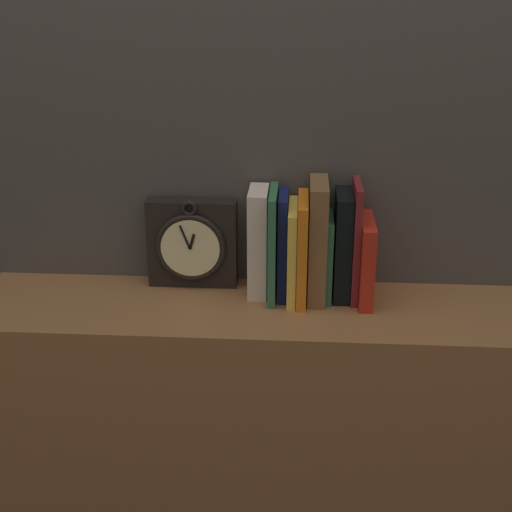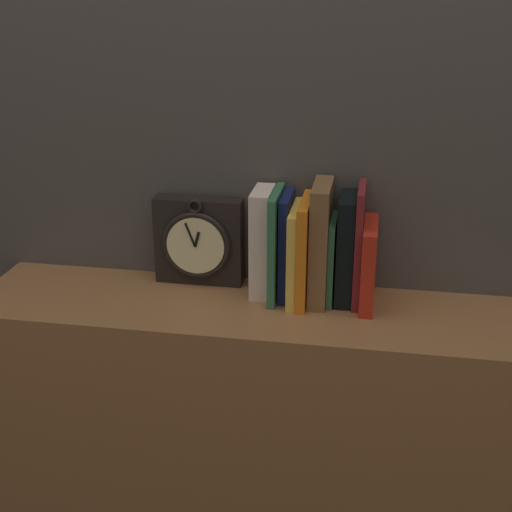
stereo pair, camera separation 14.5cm
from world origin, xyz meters
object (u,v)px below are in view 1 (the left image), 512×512
object	(u,v)px
book_slot5_brown	(318,241)
book_slot8_maroon	(355,241)
book_slot4_orange	(302,249)
book_slot7_black	(342,245)
book_slot3_yellow	(292,252)
book_slot1_green	(273,244)
book_slot0_cream	(260,242)
book_slot9_red	(365,260)
clock	(192,244)
book_slot2_navy	(283,245)
book_slot6_green	(329,256)

from	to	relation	value
book_slot5_brown	book_slot8_maroon	bearing A→B (deg)	4.62
book_slot4_orange	book_slot7_black	world-z (taller)	book_slot7_black
book_slot3_yellow	book_slot1_green	bearing A→B (deg)	175.29
book_slot0_cream	book_slot4_orange	bearing A→B (deg)	-14.28
book_slot4_orange	book_slot1_green	bearing A→B (deg)	174.11
book_slot5_brown	book_slot9_red	xyz separation A→B (m)	(0.10, -0.01, -0.04)
book_slot1_green	book_slot3_yellow	distance (m)	0.04
clock	book_slot0_cream	distance (m)	0.15
book_slot3_yellow	book_slot9_red	xyz separation A→B (m)	(0.15, -0.00, -0.01)
book_slot2_navy	book_slot9_red	world-z (taller)	book_slot2_navy
book_slot1_green	book_slot9_red	world-z (taller)	book_slot1_green
book_slot9_red	book_slot1_green	bearing A→B (deg)	178.60
book_slot3_yellow	clock	bearing A→B (deg)	168.24
book_slot5_brown	book_slot9_red	bearing A→B (deg)	-3.61
book_slot5_brown	book_slot9_red	world-z (taller)	book_slot5_brown
book_slot3_yellow	book_slot8_maroon	xyz separation A→B (m)	(0.13, 0.01, 0.02)
book_slot6_green	book_slot7_black	xyz separation A→B (m)	(0.03, 0.00, 0.03)
clock	book_slot7_black	size ratio (longest dim) A/B	0.89
clock	book_slot4_orange	size ratio (longest dim) A/B	0.92
book_slot1_green	book_slot5_brown	world-z (taller)	book_slot5_brown
book_slot1_green	book_slot6_green	size ratio (longest dim) A/B	1.31
clock	book_slot2_navy	distance (m)	0.20
book_slot3_yellow	book_slot8_maroon	distance (m)	0.13
book_slot8_maroon	book_slot2_navy	bearing A→B (deg)	179.02
book_slot1_green	book_slot0_cream	bearing A→B (deg)	149.57
clock	book_slot6_green	size ratio (longest dim) A/B	1.14
book_slot1_green	book_slot7_black	xyz separation A→B (m)	(0.15, 0.01, -0.00)
book_slot1_green	book_slot8_maroon	size ratio (longest dim) A/B	0.93
book_slot1_green	book_slot2_navy	world-z (taller)	book_slot1_green
clock	book_slot3_yellow	xyz separation A→B (m)	(0.22, -0.05, 0.00)
book_slot1_green	book_slot3_yellow	xyz separation A→B (m)	(0.04, -0.00, -0.02)
book_slot0_cream	book_slot2_navy	xyz separation A→B (m)	(0.05, -0.01, -0.00)
book_slot4_orange	book_slot6_green	xyz separation A→B (m)	(0.06, 0.02, -0.02)
book_slot4_orange	book_slot5_brown	world-z (taller)	book_slot5_brown
book_slot0_cream	book_slot7_black	size ratio (longest dim) A/B	1.01
book_slot3_yellow	book_slot0_cream	bearing A→B (deg)	163.99
clock	book_slot9_red	bearing A→B (deg)	-7.19
book_slot0_cream	book_slot9_red	xyz separation A→B (m)	(0.22, -0.02, -0.03)
book_slot7_black	book_slot6_green	bearing A→B (deg)	-175.26
book_slot1_green	book_slot7_black	distance (m)	0.15
book_slot5_brown	book_slot6_green	bearing A→B (deg)	16.55
clock	book_slot0_cream	bearing A→B (deg)	-9.74
book_slot1_green	book_slot6_green	distance (m)	0.12
book_slot4_orange	book_slot9_red	xyz separation A→B (m)	(0.13, 0.00, -0.02)
book_slot8_maroon	book_slot5_brown	bearing A→B (deg)	-175.38
book_slot2_navy	book_slot5_brown	world-z (taller)	book_slot5_brown
clock	book_slot3_yellow	distance (m)	0.23
book_slot0_cream	book_slot6_green	bearing A→B (deg)	-2.84
book_slot6_green	book_slot1_green	bearing A→B (deg)	-175.57
book_slot2_navy	book_slot7_black	bearing A→B (deg)	0.40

